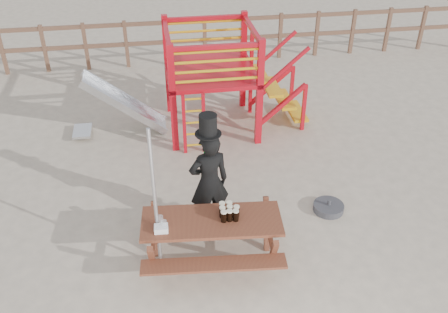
% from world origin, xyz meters
% --- Properties ---
extents(ground, '(60.00, 60.00, 0.00)m').
position_xyz_m(ground, '(0.00, 0.00, 0.00)').
color(ground, '#C4B298').
rests_on(ground, ground).
extents(back_fence, '(15.09, 0.09, 1.20)m').
position_xyz_m(back_fence, '(0.00, 7.00, 0.74)').
color(back_fence, brown).
rests_on(back_fence, ground).
extents(playground_fort, '(4.71, 1.84, 2.10)m').
position_xyz_m(playground_fort, '(0.12, 3.58, 1.07)').
color(playground_fort, '#B80C18').
rests_on(playground_fort, ground).
extents(picnic_table, '(2.00, 1.47, 0.73)m').
position_xyz_m(picnic_table, '(-0.32, -0.23, 0.46)').
color(picnic_table, brown).
rests_on(picnic_table, ground).
extents(man_with_hat, '(0.65, 0.49, 1.93)m').
position_xyz_m(man_with_hat, '(-0.25, 0.50, 0.86)').
color(man_with_hat, black).
rests_on(man_with_hat, ground).
extents(metal_pole, '(0.05, 0.05, 2.22)m').
position_xyz_m(metal_pole, '(-1.04, -0.24, 1.11)').
color(metal_pole, '#B2B2B7').
rests_on(metal_pole, ground).
extents(parasol_base, '(0.49, 0.49, 0.21)m').
position_xyz_m(parasol_base, '(1.67, 0.56, 0.06)').
color(parasol_base, '#37373C').
rests_on(parasol_base, ground).
extents(paper_bag, '(0.19, 0.15, 0.08)m').
position_xyz_m(paper_bag, '(-1.00, -0.35, 0.77)').
color(paper_bag, white).
rests_on(paper_bag, picnic_table).
extents(stout_pints, '(0.27, 0.27, 0.17)m').
position_xyz_m(stout_pints, '(-0.08, -0.20, 0.82)').
color(stout_pints, black).
rests_on(stout_pints, picnic_table).
extents(empty_glasses, '(0.12, 0.18, 0.15)m').
position_xyz_m(empty_glasses, '(-0.98, -0.28, 0.80)').
color(empty_glasses, silver).
rests_on(empty_glasses, picnic_table).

